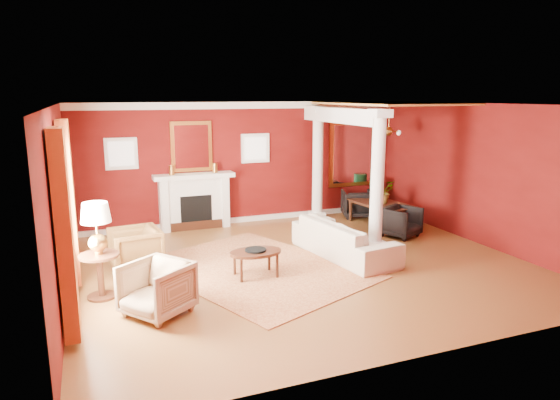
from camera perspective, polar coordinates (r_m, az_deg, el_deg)
name	(u,v)px	position (r m, az deg, el deg)	size (l,w,h in m)	color
ground	(303,265)	(9.24, 2.68, -7.45)	(8.00, 8.00, 0.00)	brown
room_shell	(304,156)	(8.78, 2.80, 5.06)	(8.04, 7.04, 2.92)	#650F0E
fireplace	(195,201)	(11.75, -9.73, -0.11)	(1.85, 0.42, 1.29)	white
overmantel_mirror	(191,146)	(11.69, -10.09, 6.04)	(0.95, 0.07, 1.15)	gold
flank_window_left	(121,154)	(11.51, -17.69, 5.07)	(0.70, 0.07, 0.70)	white
flank_window_right	(255,148)	(12.11, -2.83, 5.93)	(0.70, 0.07, 0.70)	white
left_window	(66,216)	(7.55, -23.30, -1.64)	(0.21, 2.55, 2.60)	white
column_front	(377,180)	(9.92, 11.06, 2.21)	(0.36, 0.36, 2.80)	white
column_back	(318,163)	(12.26, 4.33, 4.24)	(0.36, 0.36, 2.80)	white
header_beam	(340,115)	(11.18, 6.89, 9.58)	(0.30, 3.20, 0.32)	white
amber_ceiling	(389,104)	(11.63, 12.37, 10.71)	(2.30, 3.40, 0.04)	#EB9C45
dining_mirror	(352,154)	(13.20, 8.22, 5.23)	(1.30, 0.07, 1.70)	gold
chandelier	(389,131)	(11.73, 12.31, 7.68)	(0.60, 0.62, 0.75)	#B68639
crown_trim	(245,105)	(11.96, -4.04, 10.74)	(8.00, 0.08, 0.16)	white
base_trim	(247,219)	(12.33, -3.85, -2.19)	(8.00, 0.08, 0.12)	white
rug	(256,269)	(9.03, -2.74, -7.87)	(2.87, 3.83, 0.02)	maroon
sofa	(344,233)	(9.69, 7.38, -3.72)	(2.39, 0.70, 0.93)	beige
armchair_leopard	(135,248)	(9.18, -16.23, -5.26)	(0.83, 0.78, 0.86)	black
armchair_stripe	(157,286)	(7.34, -13.92, -9.56)	(0.82, 0.77, 0.85)	tan
coffee_table	(256,254)	(8.56, -2.81, -6.13)	(0.91, 0.91, 0.46)	black
coffee_book	(252,246)	(8.48, -3.20, -5.24)	(0.15, 0.02, 0.21)	black
side_table	(97,234)	(8.00, -20.16, -3.72)	(0.60, 0.60, 1.50)	black
dining_table	(383,207)	(12.06, 11.64, -0.85)	(1.60, 0.56, 0.89)	black
dining_chair_near	(401,220)	(11.26, 13.67, -2.28)	(0.71, 0.66, 0.73)	black
dining_chair_far	(357,203)	(12.84, 8.81, -0.29)	(0.73, 0.69, 0.75)	black
green_urn	(376,200)	(13.25, 10.91, 0.02)	(0.40, 0.40, 0.96)	#144022
potted_plant	(384,180)	(11.92, 11.77, 2.21)	(0.48, 0.54, 0.42)	#26591E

